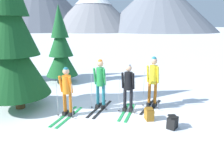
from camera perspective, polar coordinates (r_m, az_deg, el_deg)
The scene contains 11 objects.
ground_plane at distance 7.40m, azimuth -0.35°, elevation -8.67°, with size 400.00×400.00×0.00m, color white.
skier_in_orange at distance 6.82m, azimuth -12.36°, elevation -3.13°, with size 0.96×1.64×1.64m.
skier_in_green at distance 7.25m, azimuth -3.24°, elevation -0.87°, with size 0.99×1.67×1.79m.
skier_in_black at distance 7.02m, azimuth 4.53°, elevation -1.82°, with size 0.88×1.58×1.68m.
skier_in_yellow at distance 7.53m, azimuth 11.27°, elevation 0.03°, with size 1.15×1.54×1.86m.
pine_tree_near at distance 7.75m, azimuth -25.80°, elevation 9.84°, with size 2.24×2.24×5.41m.
pine_tree_mid at distance 11.92m, azimuth -25.56°, elevation 9.17°, with size 1.88×1.88×4.54m.
pine_tree_far at distance 10.85m, azimuth -13.97°, elevation 8.16°, with size 1.61×1.61×3.89m.
backpack_on_snow_front at distance 6.38m, azimuth 16.35°, elevation -11.49°, with size 0.39×0.40×0.38m.
backpack_on_snow_beside at distance 6.73m, azimuth 10.21°, elevation -9.65°, with size 0.25×0.33×0.38m.
mountain_ridge_distant at distance 91.03m, azimuth -5.17°, elevation 20.09°, with size 95.99×57.18×25.15m.
Camera 1 is at (-0.63, -6.76, 2.94)m, focal length 33.14 mm.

